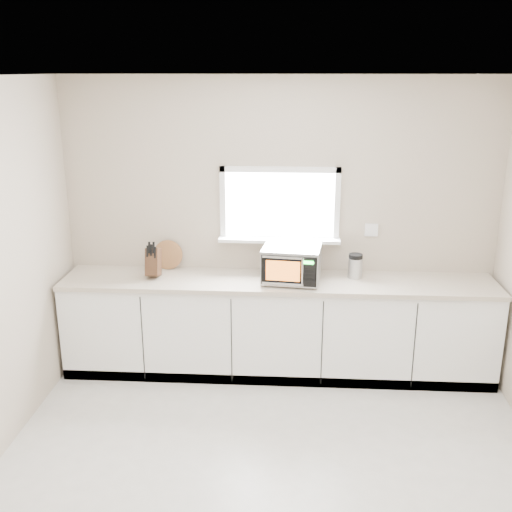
{
  "coord_description": "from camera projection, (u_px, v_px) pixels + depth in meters",
  "views": [
    {
      "loc": [
        0.12,
        -3.41,
        2.74
      ],
      "look_at": [
        -0.19,
        1.55,
        1.18
      ],
      "focal_mm": 42.0,
      "sensor_mm": 36.0,
      "label": 1
    }
  ],
  "objects": [
    {
      "name": "microwave",
      "position": [
        291.0,
        264.0,
        5.3
      ],
      "size": [
        0.54,
        0.46,
        0.32
      ],
      "rotation": [
        0.0,
        0.0,
        -0.11
      ],
      "color": "black",
      "rests_on": "countertop"
    },
    {
      "name": "cabinets",
      "position": [
        278.0,
        328.0,
        5.56
      ],
      "size": [
        3.92,
        0.6,
        0.88
      ],
      "primitive_type": "cube",
      "color": "white",
      "rests_on": "ground"
    },
    {
      "name": "back_wall",
      "position": [
        280.0,
        224.0,
        5.57
      ],
      "size": [
        4.0,
        0.17,
        2.7
      ],
      "color": "#B1A18C",
      "rests_on": "ground"
    },
    {
      "name": "ground",
      "position": [
        270.0,
        490.0,
        4.07
      ],
      "size": [
        4.0,
        4.0,
        0.0
      ],
      "primitive_type": "plane",
      "color": "beige",
      "rests_on": "ground"
    },
    {
      "name": "knife_block",
      "position": [
        153.0,
        261.0,
        5.43
      ],
      "size": [
        0.12,
        0.24,
        0.35
      ],
      "rotation": [
        0.0,
        0.0,
        0.0
      ],
      "color": "#402617",
      "rests_on": "countertop"
    },
    {
      "name": "coffee_grinder",
      "position": [
        355.0,
        266.0,
        5.43
      ],
      "size": [
        0.14,
        0.14,
        0.23
      ],
      "rotation": [
        0.0,
        0.0,
        -0.1
      ],
      "color": "#AFB2B7",
      "rests_on": "countertop"
    },
    {
      "name": "cutting_board",
      "position": [
        168.0,
        255.0,
        5.67
      ],
      "size": [
        0.28,
        0.07,
        0.28
      ],
      "primitive_type": "cylinder",
      "rotation": [
        1.4,
        0.0,
        0.0
      ],
      "color": "#96643A",
      "rests_on": "countertop"
    },
    {
      "name": "countertop",
      "position": [
        278.0,
        282.0,
        5.41
      ],
      "size": [
        3.92,
        0.64,
        0.04
      ],
      "primitive_type": "cube",
      "color": "beige",
      "rests_on": "cabinets"
    }
  ]
}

